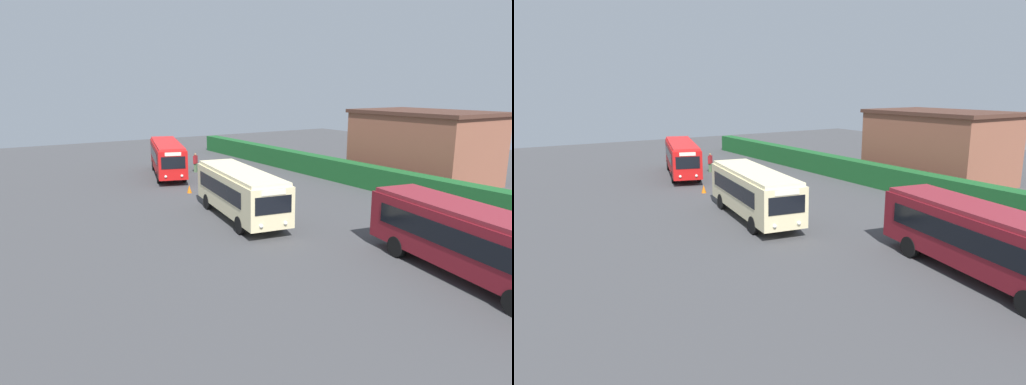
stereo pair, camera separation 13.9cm
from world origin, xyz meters
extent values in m
plane|color=#424244|center=(0.00, 0.00, 0.00)|extent=(87.72, 87.72, 0.00)
cube|color=red|center=(-14.45, 0.49, 1.70)|extent=(10.50, 5.20, 2.29)
cube|color=red|center=(-14.45, 0.49, 2.94)|extent=(10.15, 4.93, 0.20)
cube|color=black|center=(-14.40, 1.70, 1.97)|extent=(7.68, 2.37, 0.92)
cube|color=black|center=(-15.08, -0.55, 1.97)|extent=(7.68, 2.37, 0.92)
cube|color=black|center=(-9.52, -1.01, 1.97)|extent=(0.59, 1.83, 0.96)
cube|color=silver|center=(-9.52, -1.01, 2.66)|extent=(0.41, 1.23, 0.28)
cylinder|color=black|center=(-11.10, 0.57, 0.50)|extent=(1.04, 0.56, 1.00)
cylinder|color=black|center=(-11.71, -1.45, 0.50)|extent=(1.04, 0.56, 1.00)
cylinder|color=black|center=(-17.19, 2.43, 0.50)|extent=(1.04, 0.56, 1.00)
cylinder|color=black|center=(-17.80, 0.40, 0.50)|extent=(1.04, 0.56, 1.00)
sphere|color=silver|center=(-9.32, -0.40, 0.90)|extent=(0.22, 0.22, 0.22)
sphere|color=silver|center=(-9.69, -1.62, 0.90)|extent=(0.22, 0.22, 0.22)
cube|color=beige|center=(1.02, -1.16, 1.66)|extent=(9.63, 4.00, 2.23)
cube|color=#F8E8B2|center=(1.02, -1.16, 2.88)|extent=(9.32, 3.75, 0.20)
cube|color=black|center=(0.93, 0.15, 1.93)|extent=(7.20, 1.22, 0.89)
cube|color=black|center=(0.52, -2.37, 1.93)|extent=(7.20, 1.22, 0.89)
cube|color=black|center=(5.65, -1.92, 1.93)|extent=(0.37, 2.05, 0.94)
cube|color=silver|center=(5.65, -1.92, 2.60)|extent=(0.26, 1.37, 0.28)
cylinder|color=black|center=(4.07, -0.48, 0.50)|extent=(1.03, 0.44, 1.00)
cylinder|color=black|center=(3.69, -2.77, 0.50)|extent=(1.03, 0.44, 1.00)
cylinder|color=black|center=(-1.65, 0.45, 0.50)|extent=(1.03, 0.44, 1.00)
cylinder|color=black|center=(-2.02, -1.84, 0.50)|extent=(1.03, 0.44, 1.00)
sphere|color=silver|center=(5.77, -1.24, 0.90)|extent=(0.22, 0.22, 0.22)
sphere|color=silver|center=(5.55, -2.60, 0.90)|extent=(0.22, 0.22, 0.22)
cube|color=maroon|center=(13.99, 2.22, 1.68)|extent=(10.56, 4.27, 2.26)
cube|color=maroon|center=(13.99, 2.22, 2.91)|extent=(10.22, 4.02, 0.20)
cube|color=black|center=(13.92, 3.52, 1.95)|extent=(7.90, 1.46, 0.90)
cube|color=black|center=(13.48, 1.03, 1.95)|extent=(7.90, 1.46, 0.90)
cylinder|color=black|center=(11.06, 3.91, 0.50)|extent=(1.03, 0.45, 1.00)
cylinder|color=black|center=(10.66, 1.66, 0.50)|extent=(1.03, 0.45, 1.00)
cube|color=#4C6B47|center=(-14.71, 3.35, 0.41)|extent=(0.39, 0.39, 0.83)
cube|color=maroon|center=(-14.71, 3.35, 1.19)|extent=(0.52, 0.54, 0.73)
sphere|color=#8C6647|center=(-14.71, 3.35, 1.67)|extent=(0.23, 0.23, 0.23)
cube|color=#1A5726|center=(0.00, 11.89, 0.89)|extent=(55.86, 1.36, 1.79)
cube|color=brown|center=(-0.63, 17.71, 2.81)|extent=(10.74, 7.08, 5.62)
cube|color=#4C2D23|center=(-0.63, 17.71, 5.77)|extent=(11.17, 7.36, 0.30)
cone|color=orange|center=(-7.02, -0.84, 0.30)|extent=(0.36, 0.36, 0.60)
camera|label=1|loc=(24.62, -15.16, 7.88)|focal=32.74mm
camera|label=2|loc=(24.69, -15.04, 7.88)|focal=32.74mm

